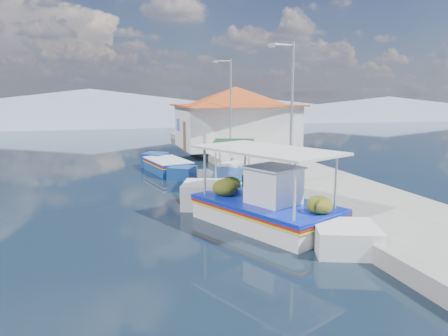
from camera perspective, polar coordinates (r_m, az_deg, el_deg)
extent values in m
plane|color=black|center=(15.62, -3.65, -6.25)|extent=(160.00, 160.00, 0.00)
cube|color=#9B9991|center=(22.94, 7.61, -0.46)|extent=(5.00, 44.00, 0.50)
cylinder|color=#A5A8AD|center=(14.08, 14.41, -5.61)|extent=(0.20, 0.20, 0.30)
cylinder|color=#A5A8AD|center=(18.44, 6.59, -1.71)|extent=(0.20, 0.20, 0.30)
cylinder|color=#A5A8AD|center=(24.00, 1.12, 1.06)|extent=(0.20, 0.20, 0.30)
cylinder|color=#A5A8AD|center=(29.74, -2.27, 2.76)|extent=(0.20, 0.20, 0.30)
cube|color=silver|center=(14.32, 5.60, -6.77)|extent=(4.24, 5.40, 1.05)
cube|color=silver|center=(17.37, 6.22, -3.35)|extent=(2.26, 2.26, 1.17)
cube|color=silver|center=(11.40, 4.66, -11.19)|extent=(2.19, 2.19, 1.00)
cube|color=#0D24B2|center=(14.19, 5.63, -4.88)|extent=(4.37, 5.56, 0.07)
cube|color=#A81A0E|center=(14.21, 5.62, -5.22)|extent=(4.37, 5.56, 0.06)
cube|color=yellow|center=(14.23, 5.62, -5.52)|extent=(4.37, 5.56, 0.04)
cube|color=#0D24B2|center=(14.17, 5.63, -4.57)|extent=(4.37, 5.53, 0.06)
cube|color=brown|center=(14.18, 5.63, -4.70)|extent=(4.02, 5.23, 0.06)
cube|color=silver|center=(13.71, 5.59, -2.58)|extent=(1.83, 1.87, 1.22)
cube|color=silver|center=(13.59, 5.64, 0.03)|extent=(1.98, 2.03, 0.07)
cylinder|color=beige|center=(16.05, 2.62, 0.29)|extent=(0.08, 0.08, 1.78)
cylinder|color=beige|center=(15.95, 9.61, 0.11)|extent=(0.08, 0.08, 1.78)
cylinder|color=beige|center=(12.10, 0.51, -2.87)|extent=(0.08, 0.08, 1.78)
cylinder|color=beige|center=(11.98, 9.81, -3.14)|extent=(0.08, 0.08, 1.78)
cube|color=silver|center=(13.84, 5.76, 2.43)|extent=(4.35, 5.45, 0.08)
ellipsoid|color=#3D4512|center=(15.64, 4.36, -2.11)|extent=(0.84, 0.93, 0.63)
ellipsoid|color=#3D4512|center=(16.16, 7.26, -1.95)|extent=(0.71, 0.78, 0.53)
ellipsoid|color=#3D4512|center=(12.17, 6.15, -5.80)|extent=(0.75, 0.83, 0.57)
sphere|color=#EC5007|center=(14.63, 10.18, -1.01)|extent=(0.44, 0.44, 0.44)
cube|color=silver|center=(20.03, 1.28, -2.02)|extent=(2.84, 3.82, 0.87)
cube|color=silver|center=(21.87, -2.26, -0.72)|extent=(1.76, 1.76, 0.96)
cube|color=silver|center=(18.33, 5.38, -3.19)|extent=(1.72, 1.72, 0.82)
cube|color=#0D24B2|center=(19.95, 1.28, -0.89)|extent=(2.93, 3.93, 0.05)
cube|color=#A81A0E|center=(19.97, 1.28, -1.10)|extent=(2.93, 3.93, 0.05)
cube|color=yellow|center=(19.98, 1.28, -1.28)|extent=(2.93, 3.93, 0.04)
cube|color=navy|center=(19.94, 1.29, -0.71)|extent=(2.93, 3.91, 0.05)
cube|color=brown|center=(19.95, 1.29, -0.79)|extent=(2.68, 3.71, 0.05)
cylinder|color=beige|center=(20.59, -2.71, 1.61)|extent=(0.06, 0.06, 1.47)
cylinder|color=beige|center=(21.40, 0.61, 1.93)|extent=(0.06, 0.06, 1.47)
cylinder|color=beige|center=(18.26, 2.09, 0.55)|extent=(0.06, 0.06, 1.47)
cylinder|color=beige|center=(19.16, 5.59, 0.95)|extent=(0.06, 0.06, 1.47)
cube|color=#0D4221|center=(19.73, 1.30, 3.40)|extent=(2.93, 3.85, 0.06)
cube|color=navy|center=(24.02, -7.59, -0.08)|extent=(2.39, 3.60, 0.92)
cube|color=navy|center=(26.18, -7.31, 1.01)|extent=(1.74, 1.74, 1.02)
cube|color=navy|center=(21.91, -7.92, -1.05)|extent=(1.69, 1.69, 0.87)
cube|color=#0D24B2|center=(23.95, -7.61, 0.93)|extent=(2.46, 3.71, 0.06)
cube|color=#A81A0E|center=(23.96, -7.61, 0.74)|extent=(2.46, 3.71, 0.05)
cube|color=yellow|center=(23.97, -7.60, 0.58)|extent=(2.46, 3.71, 0.04)
cube|color=silver|center=(23.94, -7.61, 1.09)|extent=(2.47, 3.68, 0.05)
cube|color=brown|center=(23.94, -7.61, 1.02)|extent=(2.24, 3.51, 0.05)
cube|color=white|center=(31.20, 1.58, 5.60)|extent=(8.00, 6.00, 3.00)
cube|color=#B63719|center=(31.13, 1.59, 8.44)|extent=(8.64, 6.48, 0.10)
pyramid|color=#B63719|center=(31.12, 1.60, 9.64)|extent=(10.49, 10.49, 1.40)
cube|color=brown|center=(29.31, -5.29, 4.30)|extent=(0.06, 1.00, 2.00)
cube|color=#0D24B2|center=(31.71, -6.16, 5.79)|extent=(0.06, 1.20, 0.90)
cylinder|color=#A5A8AD|center=(18.41, 9.09, 7.16)|extent=(0.12, 0.12, 6.00)
cylinder|color=#A5A8AD|center=(18.30, 7.86, 16.12)|extent=(1.00, 0.08, 0.08)
cube|color=#A5A8AD|center=(18.10, 6.35, 16.06)|extent=(0.30, 0.14, 0.14)
cylinder|color=#A5A8AD|center=(26.83, 0.89, 8.11)|extent=(0.12, 0.12, 6.00)
cylinder|color=#A5A8AD|center=(26.76, -0.15, 14.21)|extent=(1.00, 0.08, 0.08)
cube|color=#A5A8AD|center=(26.62, -1.21, 14.12)|extent=(0.30, 0.14, 0.14)
cone|color=gray|center=(70.72, -17.59, 7.91)|extent=(96.00, 96.00, 5.50)
cone|color=gray|center=(76.13, 5.84, 7.79)|extent=(76.80, 76.80, 3.80)
cone|color=gray|center=(88.47, 21.20, 7.59)|extent=(89.60, 89.60, 4.20)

